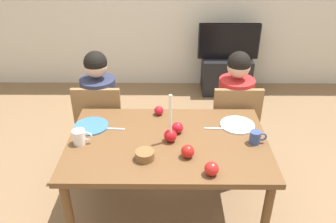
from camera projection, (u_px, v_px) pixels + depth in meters
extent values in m
plane|color=brown|center=(168.00, 217.00, 2.79)|extent=(7.68, 7.68, 0.00)
cube|color=brown|center=(168.00, 143.00, 2.43)|extent=(1.40, 0.90, 0.04)
cylinder|color=brown|center=(70.00, 223.00, 2.28)|extent=(0.06, 0.06, 0.71)
cylinder|color=brown|center=(94.00, 152.00, 2.95)|extent=(0.06, 0.06, 0.71)
cylinder|color=brown|center=(243.00, 153.00, 2.95)|extent=(0.06, 0.06, 0.71)
cube|color=olive|center=(104.00, 126.00, 3.18)|extent=(0.40, 0.40, 0.04)
cube|color=olive|center=(97.00, 113.00, 2.90)|extent=(0.40, 0.04, 0.45)
cylinder|color=olive|center=(126.00, 136.00, 3.44)|extent=(0.04, 0.04, 0.41)
cylinder|color=olive|center=(92.00, 136.00, 3.44)|extent=(0.04, 0.04, 0.41)
cylinder|color=olive|center=(121.00, 157.00, 3.14)|extent=(0.04, 0.04, 0.41)
cylinder|color=olive|center=(84.00, 157.00, 3.14)|extent=(0.04, 0.04, 0.41)
cube|color=olive|center=(231.00, 127.00, 3.17)|extent=(0.40, 0.40, 0.04)
cube|color=olive|center=(237.00, 114.00, 2.89)|extent=(0.40, 0.04, 0.45)
cylinder|color=olive|center=(243.00, 137.00, 3.43)|extent=(0.04, 0.04, 0.41)
cylinder|color=olive|center=(209.00, 137.00, 3.43)|extent=(0.04, 0.04, 0.41)
cylinder|color=olive|center=(250.00, 158.00, 3.13)|extent=(0.04, 0.04, 0.41)
cylinder|color=olive|center=(213.00, 158.00, 3.14)|extent=(0.04, 0.04, 0.41)
cube|color=#33384C|center=(105.00, 148.00, 3.24)|extent=(0.28, 0.28, 0.45)
cylinder|color=#282D47|center=(100.00, 104.00, 3.00)|extent=(0.30, 0.30, 0.48)
sphere|color=tan|center=(96.00, 66.00, 2.83)|extent=(0.19, 0.19, 0.19)
sphere|color=black|center=(95.00, 63.00, 2.81)|extent=(0.19, 0.19, 0.19)
cube|color=#33384C|center=(230.00, 148.00, 3.23)|extent=(0.28, 0.28, 0.45)
cylinder|color=#AD2323|center=(235.00, 105.00, 3.00)|extent=(0.30, 0.30, 0.48)
sphere|color=tan|center=(239.00, 66.00, 2.82)|extent=(0.19, 0.19, 0.19)
sphere|color=black|center=(239.00, 63.00, 2.81)|extent=(0.19, 0.19, 0.19)
cube|color=black|center=(226.00, 75.00, 4.66)|extent=(0.64, 0.40, 0.48)
cube|color=black|center=(229.00, 41.00, 4.43)|extent=(0.79, 0.04, 0.46)
cube|color=black|center=(229.00, 41.00, 4.43)|extent=(0.76, 0.05, 0.46)
sphere|color=red|center=(170.00, 136.00, 2.39)|extent=(0.09, 0.09, 0.09)
cylinder|color=#EFE5C6|center=(170.00, 113.00, 2.30)|extent=(0.02, 0.02, 0.27)
cylinder|color=teal|center=(91.00, 126.00, 2.57)|extent=(0.26, 0.26, 0.01)
cylinder|color=silver|center=(237.00, 125.00, 2.58)|extent=(0.26, 0.26, 0.01)
cylinder|color=white|center=(79.00, 137.00, 2.36)|extent=(0.09, 0.09, 0.10)
torus|color=white|center=(87.00, 136.00, 2.36)|extent=(0.07, 0.01, 0.07)
cylinder|color=#33477F|center=(255.00, 137.00, 2.37)|extent=(0.08, 0.08, 0.09)
torus|color=#33477F|center=(262.00, 137.00, 2.37)|extent=(0.06, 0.01, 0.06)
cube|color=silver|center=(113.00, 129.00, 2.54)|extent=(0.18, 0.03, 0.01)
cube|color=silver|center=(216.00, 129.00, 2.54)|extent=(0.18, 0.02, 0.01)
cylinder|color=brown|center=(145.00, 155.00, 2.22)|extent=(0.12, 0.12, 0.06)
sphere|color=red|center=(177.00, 128.00, 2.48)|extent=(0.08, 0.08, 0.08)
sphere|color=red|center=(159.00, 111.00, 2.71)|extent=(0.07, 0.07, 0.07)
sphere|color=red|center=(188.00, 151.00, 2.23)|extent=(0.09, 0.09, 0.09)
sphere|color=red|center=(212.00, 169.00, 2.08)|extent=(0.09, 0.09, 0.09)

